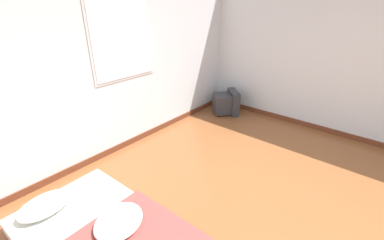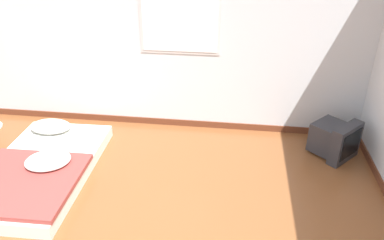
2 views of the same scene
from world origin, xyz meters
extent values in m
cube|color=silver|center=(0.00, 2.85, 1.30)|extent=(7.90, 0.06, 2.60)
cube|color=brown|center=(0.00, 2.81, 0.04)|extent=(7.90, 0.02, 0.09)
cube|color=silver|center=(0.38, 2.82, 1.59)|extent=(1.01, 0.01, 1.09)
cube|color=white|center=(0.38, 2.81, 1.59)|extent=(0.94, 0.01, 1.02)
cube|color=brown|center=(2.74, 0.00, 0.04)|extent=(0.02, 8.05, 0.09)
ellipsoid|color=silver|center=(-1.21, 2.19, 0.22)|extent=(0.53, 0.35, 0.14)
ellipsoid|color=silver|center=(-0.87, 1.43, 0.24)|extent=(0.59, 0.55, 0.11)
cube|color=#333338|center=(2.28, 2.39, 0.21)|extent=(0.50, 0.50, 0.37)
cube|color=#333338|center=(2.44, 2.24, 0.23)|extent=(0.42, 0.44, 0.46)
cube|color=black|center=(2.49, 2.19, 0.24)|extent=(0.27, 0.29, 0.33)
camera|label=1|loc=(-1.77, -0.21, 2.08)|focal=24.00mm
camera|label=2|loc=(1.13, -1.73, 2.56)|focal=35.00mm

